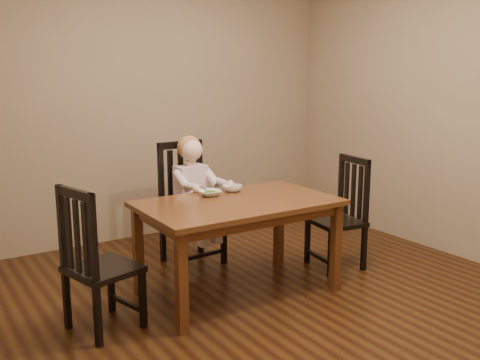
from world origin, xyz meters
TOP-DOWN VIEW (x-y plane):
  - room at (0.00, 0.00)m, footprint 4.01×4.01m
  - dining_table at (-0.13, 0.24)m, footprint 1.46×0.88m
  - chair_child at (-0.11, 1.05)m, footprint 0.49×0.47m
  - chair_left at (-1.23, 0.21)m, footprint 0.49×0.51m
  - chair_right at (0.92, 0.23)m, footprint 0.45×0.46m
  - toddler at (-0.11, 1.00)m, footprint 0.39×0.47m
  - bowl_peas at (-0.22, 0.49)m, footprint 0.19×0.19m
  - bowl_veg at (0.00, 0.52)m, footprint 0.17×0.17m
  - fork at (-0.26, 0.47)m, footprint 0.05×0.13m

SIDE VIEW (x-z plane):
  - chair_right at x=0.92m, z-range -0.02..0.94m
  - chair_left at x=-1.23m, z-range -0.02..0.95m
  - chair_child at x=-0.11m, z-range -0.02..1.05m
  - dining_table at x=-0.13m, z-range 0.28..1.00m
  - toddler at x=-0.11m, z-range 0.37..0.98m
  - bowl_peas at x=-0.22m, z-range 0.72..0.77m
  - bowl_veg at x=0.00m, z-range 0.72..0.77m
  - fork at x=-0.26m, z-range 0.74..0.79m
  - room at x=0.00m, z-range 0.00..2.71m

